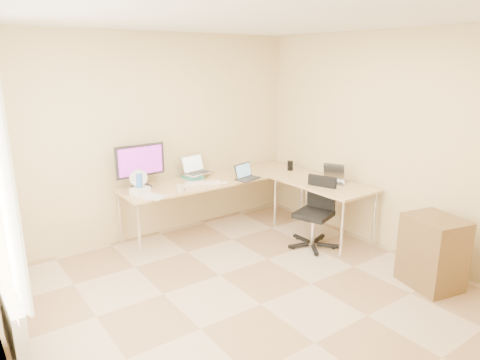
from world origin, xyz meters
TOP-DOWN VIEW (x-y plane):
  - floor at (0.00, 0.00)m, footprint 4.50×4.50m
  - ceiling at (0.00, 0.00)m, footprint 4.50×4.50m
  - wall_back at (0.00, 2.25)m, footprint 4.50×0.00m
  - wall_right at (2.10, 0.00)m, footprint 0.00×4.50m
  - desk_main at (0.72, 1.85)m, footprint 2.65×0.70m
  - desk_return at (1.70, 0.85)m, footprint 0.70×1.30m
  - monitor at (-0.28, 2.05)m, footprint 0.64×0.23m
  - book_stack at (0.45, 2.05)m, footprint 0.22×0.29m
  - laptop_center at (0.53, 2.05)m, footprint 0.44×0.38m
  - laptop_black at (1.02, 1.57)m, footprint 0.38×0.32m
  - keyboard at (0.42, 1.73)m, footprint 0.47×0.31m
  - mouse at (0.64, 1.55)m, footprint 0.10×0.08m
  - mug at (0.00, 1.55)m, footprint 0.11×0.11m
  - cd_stack at (0.07, 1.65)m, footprint 0.11×0.11m
  - water_bottle at (-0.40, 1.81)m, footprint 0.09×0.09m
  - papers at (-0.33, 1.60)m, footprint 0.32×0.36m
  - white_box at (-0.40, 1.81)m, footprint 0.25×0.21m
  - desk_fan at (-0.40, 1.87)m, footprint 0.25×0.25m
  - black_cup at (1.80, 1.60)m, footprint 0.09×0.09m
  - laptop_return at (1.85, 0.77)m, footprint 0.42×0.38m
  - office_chair at (1.37, 0.68)m, footprint 0.67×0.67m
  - cabinet at (1.65, -0.73)m, footprint 0.56×0.63m
  - radiator at (-2.03, 0.40)m, footprint 0.09×0.80m

SIDE VIEW (x-z plane):
  - floor at x=0.00m, z-range 0.00..0.00m
  - radiator at x=-2.03m, z-range 0.07..0.62m
  - cabinet at x=1.65m, z-range -0.02..0.74m
  - desk_main at x=0.72m, z-range 0.00..0.73m
  - desk_return at x=1.70m, z-range 0.00..0.73m
  - office_chair at x=1.37m, z-range 0.06..0.94m
  - papers at x=-0.33m, z-range 0.73..0.74m
  - keyboard at x=0.42m, z-range 0.73..0.75m
  - cd_stack at x=0.07m, z-range 0.73..0.76m
  - mouse at x=0.64m, z-range 0.73..0.76m
  - book_stack at x=0.45m, z-range 0.73..0.78m
  - white_box at x=-0.40m, z-range 0.73..0.80m
  - mug at x=0.00m, z-range 0.73..0.83m
  - black_cup at x=1.80m, z-range 0.73..0.87m
  - laptop_black at x=1.02m, z-range 0.73..0.94m
  - laptop_return at x=1.85m, z-range 0.73..0.96m
  - water_bottle at x=-0.40m, z-range 0.73..0.98m
  - desk_fan at x=-0.40m, z-range 0.73..0.99m
  - laptop_center at x=0.53m, z-range 0.78..1.02m
  - monitor at x=-0.28m, z-range 0.73..1.27m
  - wall_back at x=0.00m, z-range -0.95..3.55m
  - wall_right at x=2.10m, z-range -0.95..3.55m
  - ceiling at x=0.00m, z-range 2.60..2.60m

